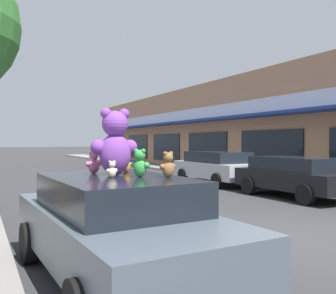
% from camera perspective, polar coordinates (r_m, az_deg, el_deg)
% --- Properties ---
extents(ground_plane, '(260.00, 260.00, 0.00)m').
position_cam_1_polar(ground_plane, '(7.74, 18.83, -12.87)').
color(ground_plane, '#333335').
extents(storefront_row, '(15.01, 39.66, 5.55)m').
position_cam_1_polar(storefront_row, '(27.91, 17.90, 2.72)').
color(storefront_row, tan).
rests_on(storefront_row, ground_plane).
extents(plush_art_car, '(2.10, 4.34, 1.36)m').
position_cam_1_polar(plush_art_car, '(5.06, -7.91, -11.68)').
color(plush_art_car, '#4C5660').
rests_on(plush_art_car, ground_plane).
extents(teddy_bear_giant, '(0.67, 0.41, 0.93)m').
position_cam_1_polar(teddy_bear_giant, '(5.24, -8.09, 0.64)').
color(teddy_bear_giant, purple).
rests_on(teddy_bear_giant, plush_art_car).
extents(teddy_bear_pink, '(0.25, 0.17, 0.34)m').
position_cam_1_polar(teddy_bear_pink, '(5.50, -11.25, -2.31)').
color(teddy_bear_pink, pink).
rests_on(teddy_bear_pink, plush_art_car).
extents(teddy_bear_brown, '(0.26, 0.17, 0.34)m').
position_cam_1_polar(teddy_bear_brown, '(4.80, 0.00, -2.75)').
color(teddy_bear_brown, olive).
rests_on(teddy_bear_brown, plush_art_car).
extents(teddy_bear_orange, '(0.19, 0.15, 0.26)m').
position_cam_1_polar(teddy_bear_orange, '(5.69, -6.40, -2.59)').
color(teddy_bear_orange, orange).
rests_on(teddy_bear_orange, plush_art_car).
extents(teddy_bear_cream, '(0.16, 0.11, 0.22)m').
position_cam_1_polar(teddy_bear_cream, '(4.85, -8.51, -3.40)').
color(teddy_bear_cream, beige).
rests_on(teddy_bear_cream, plush_art_car).
extents(teddy_bear_green, '(0.24, 0.26, 0.37)m').
position_cam_1_polar(teddy_bear_green, '(4.90, -4.30, -2.50)').
color(teddy_bear_green, green).
rests_on(teddy_bear_green, plush_art_car).
extents(parked_car_far_center, '(1.96, 4.03, 1.32)m').
position_cam_1_polar(parked_car_far_center, '(12.90, 18.77, -4.09)').
color(parked_car_far_center, black).
rests_on(parked_car_far_center, ground_plane).
extents(parked_car_far_right, '(2.07, 4.38, 1.39)m').
position_cam_1_polar(parked_car_far_right, '(16.29, 7.48, -2.94)').
color(parked_car_far_right, '#B7B7BC').
rests_on(parked_car_far_right, ground_plane).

